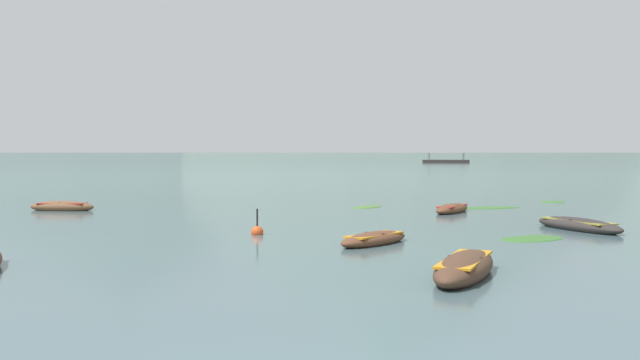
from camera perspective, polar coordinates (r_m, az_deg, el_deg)
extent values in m
plane|color=#476066|center=(1506.77, 1.62, 2.21)|extent=(6000.00, 6000.00, 0.00)
cone|color=#4C5B56|center=(2419.25, -15.35, 7.82)|extent=(2032.13, 2032.13, 475.93)
cone|color=#56665B|center=(2043.92, 5.59, 10.92)|extent=(1551.02, 1551.02, 617.84)
ellipsoid|color=brown|center=(21.78, 4.26, -4.66)|extent=(2.62, 3.07, 0.46)
cube|color=orange|center=(21.76, 4.26, -4.30)|extent=(1.89, 2.21, 0.05)
cube|color=brown|center=(21.75, 4.27, -4.17)|extent=(0.58, 0.45, 0.04)
ellipsoid|color=brown|center=(35.89, -19.55, -1.99)|extent=(3.13, 1.20, 0.55)
cube|color=#B22D28|center=(35.88, -19.55, -1.73)|extent=(2.25, 0.87, 0.05)
cube|color=brown|center=(35.88, -19.55, -1.65)|extent=(0.13, 0.66, 0.04)
ellipsoid|color=#4C3323|center=(16.46, 11.25, -6.77)|extent=(2.41, 4.18, 0.65)
cube|color=orange|center=(16.43, 11.26, -6.10)|extent=(1.74, 3.01, 0.05)
cube|color=#4C3323|center=(16.42, 11.26, -5.93)|extent=(0.72, 0.33, 0.04)
ellipsoid|color=brown|center=(33.28, 10.31, -2.25)|extent=(2.37, 3.37, 0.50)
cube|color=#B22D28|center=(33.26, 10.31, -1.99)|extent=(1.70, 2.43, 0.05)
cube|color=brown|center=(33.26, 10.31, -1.91)|extent=(0.61, 0.37, 0.04)
ellipsoid|color=#2D2826|center=(27.17, 19.60, -3.36)|extent=(2.63, 4.29, 0.52)
cube|color=olive|center=(27.16, 19.60, -3.03)|extent=(1.90, 3.09, 0.05)
cube|color=#2D2826|center=(27.16, 19.60, -2.92)|extent=(0.76, 0.37, 0.04)
cube|color=#2D2826|center=(163.95, 9.84, 1.41)|extent=(10.59, 5.94, 0.90)
cylinder|color=#4C4742|center=(162.98, 8.47, 1.81)|extent=(0.10, 0.10, 1.80)
cylinder|color=#4C4742|center=(165.73, 8.59, 1.82)|extent=(0.10, 0.10, 1.80)
cylinder|color=#4C4742|center=(162.22, 11.13, 1.79)|extent=(0.10, 0.10, 1.80)
cylinder|color=#4C4742|center=(164.98, 11.21, 1.79)|extent=(0.10, 0.10, 1.80)
cube|color=#9E998E|center=(163.93, 9.85, 2.12)|extent=(8.89, 4.99, 0.12)
sphere|color=#DB4C1E|center=(24.24, -4.94, -4.08)|extent=(0.41, 0.41, 0.41)
cylinder|color=black|center=(24.20, -4.94, -3.17)|extent=(0.06, 0.06, 0.77)
ellipsoid|color=#38662D|center=(23.91, 16.29, -4.45)|extent=(2.82, 2.56, 0.14)
ellipsoid|color=#38662D|center=(36.12, 13.13, -2.16)|extent=(3.46, 2.01, 0.14)
ellipsoid|color=#477033|center=(35.88, 3.73, -2.13)|extent=(2.06, 2.42, 0.14)
ellipsoid|color=#38662D|center=(41.15, 17.76, -1.67)|extent=(1.49, 1.53, 0.14)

